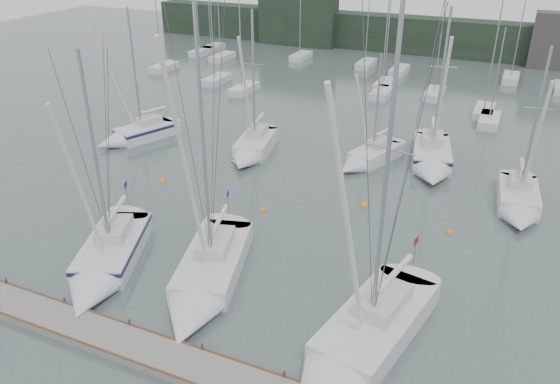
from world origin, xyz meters
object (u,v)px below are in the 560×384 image
Objects in this scene: sailboat_mid_d at (432,161)px; sailboat_near_right at (353,352)px; buoy_a at (263,211)px; sailboat_near_center at (203,285)px; sailboat_mid_e at (519,205)px; sailboat_mid_a at (133,135)px; sailboat_mid_b at (251,150)px; buoy_c at (163,182)px; sailboat_near_left at (104,266)px; sailboat_mid_c at (366,159)px; buoy_d at (449,233)px; buoy_b at (364,206)px.

sailboat_near_right is at bearing -100.03° from sailboat_mid_d.
sailboat_mid_d is 14.74m from buoy_a.
sailboat_near_center is 9.51m from buoy_a.
sailboat_mid_a is at bearing 174.38° from sailboat_mid_e.
sailboat_mid_b reaches higher than buoy_c.
buoy_c is at bearing 87.52° from sailboat_near_left.
sailboat_mid_b is at bearing -146.56° from sailboat_mid_c.
sailboat_mid_d is 1.12× the size of sailboat_mid_e.
sailboat_mid_e is (20.39, 16.85, -0.01)m from sailboat_near_left.
buoy_d reaches higher than buoy_a.
sailboat_mid_e is (31.57, -0.14, -0.01)m from sailboat_mid_a.
sailboat_near_center is (5.89, 0.72, -0.04)m from sailboat_near_left.
buoy_c is at bearing -16.98° from sailboat_mid_a.
sailboat_near_right is at bearing -75.61° from buoy_b.
buoy_b is at bearing 9.46° from buoy_c.
buoy_c reaches higher than buoy_a.
buoy_b is at bearing 13.38° from sailboat_mid_a.
sailboat_near_center is at bearing -81.78° from sailboat_mid_b.
buoy_d is (20.66, 1.19, 0.00)m from buoy_c.
buoy_c is at bearing -124.86° from sailboat_mid_c.
sailboat_near_left is at bearing -100.37° from sailboat_mid_b.
sailboat_mid_a is 25.43m from sailboat_mid_d.
sailboat_mid_a is 28.21m from buoy_d.
sailboat_mid_c is (-5.54, 21.24, -0.08)m from sailboat_near_right.
sailboat_mid_e is at bearing 23.21° from buoy_a.
sailboat_near_center is at bearing -122.30° from sailboat_mid_d.
sailboat_near_left is 25.33× the size of buoy_c.
sailboat_near_center is 23.58m from sailboat_mid_a.
sailboat_mid_c reaches higher than buoy_c.
sailboat_near_center is at bearing -132.72° from buoy_d.
buoy_b is (5.99, 3.49, 0.00)m from buoy_a.
sailboat_mid_a is at bearing 140.94° from buoy_c.
sailboat_mid_e is at bearing 21.81° from sailboat_mid_a.
sailboat_mid_d is at bearing 53.54° from sailboat_near_center.
sailboat_near_center is 28.82× the size of buoy_b.
sailboat_near_right is at bearing -25.44° from sailboat_near_left.
sailboat_mid_b is 17.79m from buoy_d.
sailboat_mid_a is 1.29× the size of sailboat_mid_c.
sailboat_mid_c is 20.21× the size of buoy_d.
sailboat_near_right is at bearing -113.92° from sailboat_mid_e.
sailboat_near_right is 1.74× the size of sailboat_mid_c.
sailboat_mid_a is 17.36m from buoy_a.
sailboat_mid_c is 0.72× the size of sailboat_mid_d.
sailboat_near_left is at bearing -143.39° from buoy_d.
sailboat_mid_b is (-0.16, 18.18, -0.00)m from sailboat_near_left.
buoy_c is 20.69m from buoy_d.
buoy_c is (-9.90, 10.46, -0.54)m from sailboat_near_center.
sailboat_near_right is 31.48× the size of buoy_c.
sailboat_mid_d reaches higher than sailboat_mid_c.
sailboat_mid_c is at bearing -176.15° from sailboat_mid_d.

